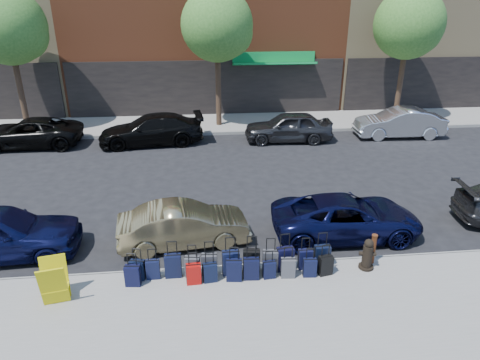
{
  "coord_description": "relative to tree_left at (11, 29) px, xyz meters",
  "views": [
    {
      "loc": [
        -0.75,
        -14.26,
        6.92
      ],
      "look_at": [
        0.57,
        -1.5,
        1.39
      ],
      "focal_mm": 32.0,
      "sensor_mm": 36.0,
      "label": 1
    }
  ],
  "objects": [
    {
      "name": "tree_center",
      "position": [
        10.5,
        0.0,
        0.0
      ],
      "size": [
        3.8,
        3.8,
        7.27
      ],
      "color": "black",
      "rests_on": "sidewalk_far"
    },
    {
      "name": "suitcase_back_4",
      "position": [
        9.28,
        -14.62,
        -5.0
      ],
      "size": [
        0.37,
        0.24,
        0.83
      ],
      "rotation": [
        0.0,
        0.0,
        0.13
      ],
      "color": "black",
      "rests_on": "sidewalk_near"
    },
    {
      "name": "suitcase_front_1",
      "position": [
        7.81,
        -14.34,
        -4.99
      ],
      "size": [
        0.36,
        0.2,
        0.85
      ],
      "rotation": [
        0.0,
        0.0,
        0.02
      ],
      "color": "black",
      "rests_on": "sidewalk_near"
    },
    {
      "name": "car_near_1",
      "position": [
        8.6,
        -12.49,
        -4.77
      ],
      "size": [
        4.02,
        1.8,
        1.28
      ],
      "primitive_type": "imported",
      "rotation": [
        0.0,
        0.0,
        1.69
      ],
      "color": "tan",
      "rests_on": "ground"
    },
    {
      "name": "suitcase_back_7",
      "position": [
        10.82,
        -14.63,
        -5.02
      ],
      "size": [
        0.34,
        0.22,
        0.77
      ],
      "rotation": [
        0.0,
        0.0,
        0.1
      ],
      "color": "black",
      "rests_on": "sidewalk_near"
    },
    {
      "name": "car_far_0",
      "position": [
        0.81,
        -2.47,
        -4.71
      ],
      "size": [
        5.02,
        2.31,
        1.39
      ],
      "primitive_type": "imported",
      "rotation": [
        0.0,
        0.0,
        -1.57
      ],
      "color": "black",
      "rests_on": "ground"
    },
    {
      "name": "suitcase_front_6",
      "position": [
        10.39,
        -14.3,
        -4.93
      ],
      "size": [
        0.47,
        0.31,
        1.05
      ],
      "rotation": [
        0.0,
        0.0,
        -0.16
      ],
      "color": "black",
      "rests_on": "sidewalk_near"
    },
    {
      "name": "tree_left",
      "position": [
        0.0,
        0.0,
        0.0
      ],
      "size": [
        3.8,
        3.8,
        7.27
      ],
      "color": "black",
      "rests_on": "sidewalk_far"
    },
    {
      "name": "car_far_2",
      "position": [
        13.75,
        -2.94,
        -4.65
      ],
      "size": [
        4.54,
        2.04,
        1.52
      ],
      "primitive_type": "imported",
      "rotation": [
        0.0,
        0.0,
        -1.63
      ],
      "color": "#2E2E30",
      "rests_on": "ground"
    },
    {
      "name": "suitcase_back_6",
      "position": [
        10.35,
        -14.61,
        -4.97
      ],
      "size": [
        0.41,
        0.25,
        0.94
      ],
      "rotation": [
        0.0,
        0.0,
        -0.06
      ],
      "color": "black",
      "rests_on": "sidewalk_near"
    },
    {
      "name": "suitcase_front_5",
      "position": [
        9.84,
        -14.35,
        -4.93
      ],
      "size": [
        0.45,
        0.26,
        1.07
      ],
      "rotation": [
        0.0,
        0.0,
        0.03
      ],
      "color": "black",
      "rests_on": "sidewalk_near"
    },
    {
      "name": "sidewalk_far",
      "position": [
        9.86,
        0.5,
        -5.34
      ],
      "size": [
        60.0,
        4.0,
        0.15
      ],
      "primitive_type": "cube",
      "color": "gray",
      "rests_on": "ground"
    },
    {
      "name": "suitcase_back_8",
      "position": [
        11.31,
        -14.64,
        -4.99
      ],
      "size": [
        0.38,
        0.24,
        0.87
      ],
      "rotation": [
        0.0,
        0.0,
        -0.08
      ],
      "color": "#434348",
      "rests_on": "sidewalk_near"
    },
    {
      "name": "suitcase_front_0",
      "position": [
        7.42,
        -14.34,
        -4.98
      ],
      "size": [
        0.4,
        0.27,
        0.89
      ],
      "rotation": [
        0.0,
        0.0,
        -0.21
      ],
      "color": "black",
      "rests_on": "sidewalk_near"
    },
    {
      "name": "bollard",
      "position": [
        13.74,
        -14.24,
        -4.81
      ],
      "size": [
        0.16,
        0.16,
        0.88
      ],
      "color": "#38190C",
      "rests_on": "sidewalk_near"
    },
    {
      "name": "display_rack",
      "position": [
        5.58,
        -15.01,
        -4.73
      ],
      "size": [
        0.73,
        0.78,
        1.09
      ],
      "rotation": [
        0.0,
        0.0,
        0.2
      ],
      "color": "#D1C40B",
      "rests_on": "sidewalk_near"
    },
    {
      "name": "sidewalk_near",
      "position": [
        9.86,
        -16.0,
        -5.34
      ],
      "size": [
        60.0,
        4.0,
        0.15
      ],
      "primitive_type": "cube",
      "color": "gray",
      "rests_on": "ground"
    },
    {
      "name": "curb_far",
      "position": [
        9.86,
        -1.52,
        -5.34
      ],
      "size": [
        60.0,
        0.08,
        0.15
      ],
      "primitive_type": "cube",
      "color": "gray",
      "rests_on": "ground"
    },
    {
      "name": "suitcase_front_3",
      "position": [
        8.83,
        -14.34,
        -4.98
      ],
      "size": [
        0.4,
        0.26,
        0.91
      ],
      "rotation": [
        0.0,
        0.0,
        -0.15
      ],
      "color": "#403F45",
      "rests_on": "sidewalk_near"
    },
    {
      "name": "car_far_3",
      "position": [
        19.73,
        -2.83,
        -4.65
      ],
      "size": [
        4.67,
        1.81,
        1.52
      ],
      "primitive_type": "imported",
      "rotation": [
        0.0,
        0.0,
        -1.62
      ],
      "color": "silver",
      "rests_on": "ground"
    },
    {
      "name": "car_far_1",
      "position": [
        6.8,
        -2.71,
        -4.66
      ],
      "size": [
        5.34,
        2.59,
        1.5
      ],
      "primitive_type": "imported",
      "rotation": [
        0.0,
        0.0,
        -1.47
      ],
      "color": "black",
      "rests_on": "ground"
    },
    {
      "name": "suitcase_back_5",
      "position": [
        9.9,
        -14.63,
        -4.97
      ],
      "size": [
        0.42,
        0.27,
        0.95
      ],
      "rotation": [
        0.0,
        0.0,
        -0.11
      ],
      "color": "black",
      "rests_on": "sidewalk_near"
    },
    {
      "name": "curb_near",
      "position": [
        9.86,
        -13.98,
        -5.34
      ],
      "size": [
        60.0,
        0.08,
        0.15
      ],
      "primitive_type": "cube",
      "color": "gray",
      "rests_on": "ground"
    },
    {
      "name": "suitcase_back_3",
      "position": [
        8.86,
        -14.66,
        -4.99
      ],
      "size": [
        0.38,
        0.23,
        0.88
      ],
      "rotation": [
        0.0,
        0.0,
        0.06
      ],
      "color": "#A70D0A",
      "rests_on": "sidewalk_near"
    },
    {
      "name": "ground",
      "position": [
        9.86,
        -9.5,
        -5.41
      ],
      "size": [
        120.0,
        120.0,
        0.0
      ],
      "primitive_type": "plane",
      "color": "black",
      "rests_on": "ground"
    },
    {
      "name": "suitcase_front_8",
      "position": [
        11.3,
        -14.31,
        -4.93
      ],
      "size": [
        0.47,
        0.29,
        1.06
      ],
      "rotation": [
        0.0,
        0.0,
        0.12
      ],
      "color": "black",
      "rests_on": "sidewalk_near"
    },
    {
      "name": "suitcase_front_10",
      "position": [
        12.32,
        -14.26,
        -4.95
      ],
      "size": [
        0.43,
        0.25,
        1.01
      ],
      "rotation": [
        0.0,
        0.0,
        0.04
      ],
      "color": "black",
      "rests_on": "sidewalk_near"
    },
    {
      "name": "suitcase_back_9",
      "position": [
        11.88,
        -14.66,
        -5.01
      ],
      "size": [
        0.35,
        0.22,
        0.81
      ],
      "rotation": [
        0.0,
        0.0,
        -0.06
      ],
      "color": "black",
      "rests_on": "sidewalk_near"
    },
    {
      "name": "car_near_2",
      "position": [
        13.59,
        -12.48,
        -4.77
      ],
      "size": [
        4.63,
        2.2,
        1.28
      ],
      "primitive_type": "imported",
      "rotation": [
        0.0,
        0.0,
        1.55
      ],
      "color": "#0B0E34",
      "rests_on": "ground"
    },
    {
      "name": "tree_right",
      "position": [
        21.0,
        0.0,
        0.0
      ],
      "size": [
        3.8,
        3.8,
        7.27
      ],
      "color": "black",
      "rests_on": "sidewalk_far"
    },
    {
      "name": "suitcase_front_7",
      "position": [
        10.9,
        -14.32,
        -4.96
      ],
      "size": [
        0.42,
        0.27,
        0.96
      ],
      "rotation": [
        0.0,
        0.0,
        -0.12
      ],
      "color": "#38383D",
      "rests_on": "sidewalk_near"
    },
    {
      "name": "suitcase_front_4",
      "position": [
        9.28,
        -14.3,
        -4.96
      ],
      "size": [
        0.4,
        0.24,
        0.95
      ],
      "rotation": [
        0.0,
        0.0,
        -0.05
      ],
      "color": "#39393E",
      "rests_on": "sidewalk_near"
    },
    {
      "name": "fire_hydrant",
      "position": [
        13.5,
        -14.47,
        -4.85
      ],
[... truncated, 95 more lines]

